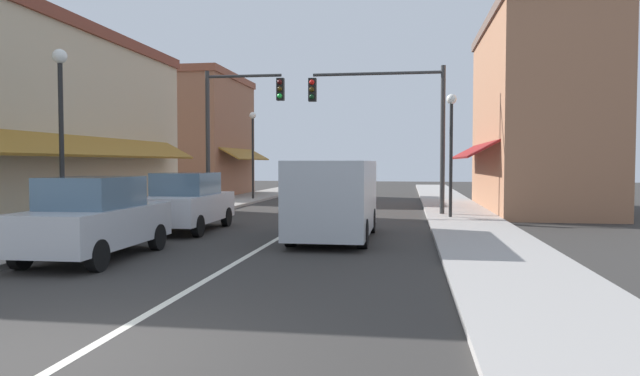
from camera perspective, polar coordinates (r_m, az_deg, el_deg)
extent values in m
plane|color=#33302D|center=(23.87, 0.31, -2.43)|extent=(80.00, 80.00, 0.00)
cube|color=gray|center=(25.27, -12.13, -2.08)|extent=(2.60, 56.00, 0.12)
cube|color=#A39E99|center=(23.69, 13.60, -2.40)|extent=(2.60, 56.00, 0.12)
cube|color=silver|center=(23.87, 0.31, -2.43)|extent=(0.14, 52.00, 0.01)
cube|color=#BCAD8E|center=(21.99, -28.36, 5.03)|extent=(5.86, 14.00, 6.29)
cube|color=brown|center=(22.40, -28.54, 13.60)|extent=(6.06, 14.20, 0.40)
cube|color=slate|center=(20.37, -21.80, 0.47)|extent=(0.08, 10.64, 1.80)
cube|color=olive|center=(20.06, -20.36, 3.89)|extent=(1.27, 11.76, 0.73)
cube|color=slate|center=(17.95, -27.06, 10.13)|extent=(0.08, 1.10, 1.30)
cube|color=slate|center=(23.20, -18.02, 8.49)|extent=(0.08, 1.10, 1.30)
cube|color=#9E6B4C|center=(26.16, 20.84, 6.36)|extent=(4.24, 10.00, 7.78)
cube|color=brown|center=(26.75, 20.99, 15.13)|extent=(4.44, 10.20, 0.40)
cube|color=slate|center=(25.75, 16.27, 0.95)|extent=(0.08, 7.60, 1.80)
cube|color=maroon|center=(25.68, 14.95, 3.64)|extent=(1.27, 8.40, 0.73)
cube|color=slate|center=(23.83, 17.10, 10.95)|extent=(0.08, 1.10, 1.30)
cube|color=slate|center=(28.15, 15.79, 9.65)|extent=(0.08, 1.10, 1.30)
cube|color=#8E5B42|center=(36.06, -12.73, 4.75)|extent=(5.78, 8.00, 7.00)
cube|color=brown|center=(36.39, -12.79, 10.59)|extent=(5.98, 8.20, 0.40)
cube|color=slate|center=(35.10, -8.39, 1.42)|extent=(0.08, 6.08, 1.80)
cube|color=olive|center=(34.92, -7.45, 3.39)|extent=(1.27, 6.72, 0.73)
cube|color=slate|center=(33.55, -9.33, 7.59)|extent=(0.08, 1.10, 1.30)
cube|color=slate|center=(36.90, -7.62, 7.14)|extent=(0.08, 1.10, 1.30)
cube|color=#B7BABF|center=(13.18, -21.51, -3.56)|extent=(1.79, 4.13, 0.80)
cube|color=slate|center=(13.04, -21.78, -0.41)|extent=(1.55, 2.03, 0.66)
cylinder|color=black|center=(14.78, -21.59, -4.48)|extent=(0.21, 0.62, 0.62)
cylinder|color=black|center=(14.08, -15.95, -4.74)|extent=(0.21, 0.62, 0.62)
cylinder|color=black|center=(12.52, -27.72, -5.84)|extent=(0.21, 0.62, 0.62)
cylinder|color=black|center=(11.68, -21.35, -6.31)|extent=(0.21, 0.62, 0.62)
cube|color=silver|center=(17.75, -13.05, -1.92)|extent=(1.81, 4.14, 0.80)
cube|color=slate|center=(17.61, -13.19, 0.42)|extent=(1.56, 2.03, 0.66)
cylinder|color=black|center=(19.32, -13.83, -2.76)|extent=(0.21, 0.62, 0.62)
cylinder|color=black|center=(18.81, -9.33, -2.86)|extent=(0.21, 0.62, 0.62)
cylinder|color=black|center=(16.84, -17.19, -3.57)|extent=(0.21, 0.62, 0.62)
cylinder|color=black|center=(16.25, -12.10, -3.74)|extent=(0.21, 0.62, 0.62)
cube|color=#B2B7BC|center=(15.40, 1.47, -0.82)|extent=(1.96, 5.00, 1.90)
cube|color=slate|center=(17.76, 2.46, 1.00)|extent=(1.72, 0.27, 0.84)
cube|color=black|center=(18.01, 2.51, -2.53)|extent=(1.86, 0.20, 0.24)
cylinder|color=black|center=(17.12, -0.80, -3.19)|extent=(0.24, 0.72, 0.72)
cylinder|color=black|center=(16.92, 5.11, -3.27)|extent=(0.24, 0.72, 0.72)
cylinder|color=black|center=(14.09, -2.90, -4.43)|extent=(0.24, 0.72, 0.72)
cylinder|color=black|center=(13.85, 4.29, -4.56)|extent=(0.24, 0.72, 0.72)
cylinder|color=#333333|center=(22.29, 12.15, 4.56)|extent=(0.18, 0.18, 5.76)
cylinder|color=#333333|center=(22.53, 5.73, 11.30)|extent=(5.00, 0.12, 0.12)
cube|color=black|center=(22.54, -0.76, 9.77)|extent=(0.30, 0.24, 0.90)
sphere|color=red|center=(22.45, -0.82, 10.52)|extent=(0.20, 0.20, 0.20)
sphere|color=#3D2D0C|center=(22.41, -0.82, 9.81)|extent=(0.20, 0.20, 0.20)
sphere|color=#0C3316|center=(22.38, -0.81, 9.10)|extent=(0.20, 0.20, 0.20)
cylinder|color=#333333|center=(24.42, -11.14, 4.55)|extent=(0.18, 0.18, 5.90)
cylinder|color=#333333|center=(24.18, -7.60, 11.02)|extent=(3.16, 0.12, 0.12)
cube|color=black|center=(23.53, -3.97, 9.80)|extent=(0.30, 0.24, 0.90)
sphere|color=#420F0F|center=(23.44, -4.04, 10.52)|extent=(0.20, 0.20, 0.20)
sphere|color=#3D2D0C|center=(23.41, -4.04, 9.84)|extent=(0.20, 0.20, 0.20)
sphere|color=green|center=(23.37, -4.04, 9.16)|extent=(0.20, 0.20, 0.20)
cylinder|color=black|center=(15.83, -24.38, 3.08)|extent=(0.12, 0.12, 4.56)
sphere|color=white|center=(16.06, -24.55, 11.89)|extent=(0.36, 0.36, 0.36)
cylinder|color=black|center=(21.02, 12.94, 2.51)|extent=(0.12, 0.12, 4.16)
sphere|color=white|center=(21.15, 13.00, 8.65)|extent=(0.36, 0.36, 0.36)
cylinder|color=black|center=(31.34, -6.72, 2.82)|extent=(0.12, 0.12, 4.46)
sphere|color=white|center=(31.44, -6.75, 7.21)|extent=(0.36, 0.36, 0.36)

